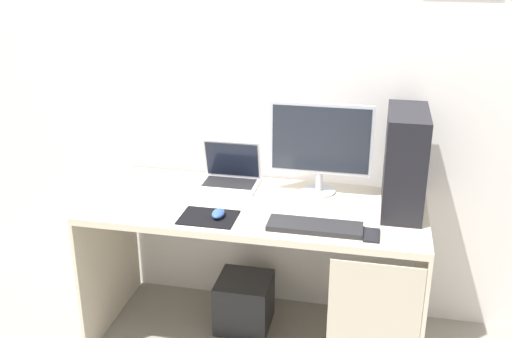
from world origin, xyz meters
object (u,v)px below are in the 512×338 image
at_px(pc_tower, 405,161).
at_px(laptop, 230,176).
at_px(keyboard, 315,226).
at_px(cell_phone, 372,235).
at_px(monitor, 321,145).
at_px(mouse_left, 218,213).
at_px(subwoofer, 244,302).

distance_m(pc_tower, laptop, 0.90).
relative_size(keyboard, cell_phone, 3.23).
bearing_deg(pc_tower, monitor, 164.84).
bearing_deg(cell_phone, pc_tower, 68.63).
height_order(keyboard, cell_phone, keyboard).
xyz_separation_m(mouse_left, cell_phone, (0.70, -0.04, -0.02)).
height_order(monitor, subwoofer, monitor).
bearing_deg(monitor, laptop, 177.54).
bearing_deg(keyboard, subwoofer, 142.95).
height_order(keyboard, mouse_left, mouse_left).
distance_m(monitor, laptop, 0.52).
relative_size(laptop, cell_phone, 2.35).
bearing_deg(monitor, keyboard, -85.96).
xyz_separation_m(laptop, cell_phone, (0.75, -0.45, -0.04)).
height_order(laptop, subwoofer, laptop).
bearing_deg(cell_phone, mouse_left, 176.80).
bearing_deg(mouse_left, subwoofer, 79.12).
relative_size(pc_tower, monitor, 0.94).
bearing_deg(mouse_left, pc_tower, 18.88).
bearing_deg(cell_phone, keyboard, 175.62).
xyz_separation_m(keyboard, subwoofer, (-0.40, 0.30, -0.64)).
distance_m(laptop, cell_phone, 0.87).
bearing_deg(subwoofer, pc_tower, 0.22).
distance_m(pc_tower, mouse_left, 0.90).
height_order(laptop, keyboard, laptop).
bearing_deg(laptop, pc_tower, -8.43).
xyz_separation_m(cell_phone, subwoofer, (-0.64, 0.32, -0.63)).
bearing_deg(keyboard, pc_tower, 38.86).
bearing_deg(subwoofer, cell_phone, -26.25).
height_order(pc_tower, monitor, pc_tower).
distance_m(keyboard, subwoofer, 0.81).
relative_size(laptop, mouse_left, 3.19).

